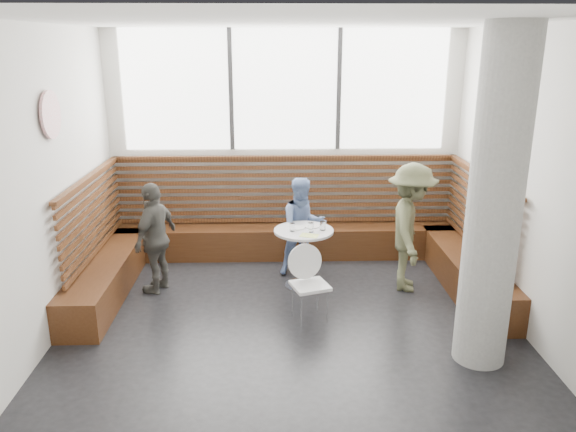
{
  "coord_description": "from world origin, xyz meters",
  "views": [
    {
      "loc": [
        -0.18,
        -5.48,
        3.02
      ],
      "look_at": [
        0.0,
        1.0,
        1.0
      ],
      "focal_mm": 35.0,
      "sensor_mm": 36.0,
      "label": 1
    }
  ],
  "objects_px": {
    "concrete_column": "(495,204)",
    "cafe_table": "(304,246)",
    "child_back": "(303,227)",
    "child_left": "(156,238)",
    "cafe_chair": "(310,277)",
    "adult_man": "(411,228)"
  },
  "relations": [
    {
      "from": "cafe_chair",
      "to": "concrete_column",
      "type": "bearing_deg",
      "value": -48.04
    },
    {
      "from": "adult_man",
      "to": "child_left",
      "type": "xyz_separation_m",
      "value": [
        -3.16,
        0.03,
        -0.11
      ]
    },
    {
      "from": "concrete_column",
      "to": "cafe_chair",
      "type": "height_order",
      "value": "concrete_column"
    },
    {
      "from": "cafe_chair",
      "to": "child_back",
      "type": "xyz_separation_m",
      "value": [
        -0.01,
        1.28,
        0.17
      ]
    },
    {
      "from": "concrete_column",
      "to": "child_left",
      "type": "bearing_deg",
      "value": 153.92
    },
    {
      "from": "concrete_column",
      "to": "cafe_table",
      "type": "xyz_separation_m",
      "value": [
        -1.65,
        1.76,
        -1.05
      ]
    },
    {
      "from": "cafe_chair",
      "to": "adult_man",
      "type": "relative_size",
      "value": 0.52
    },
    {
      "from": "child_left",
      "to": "cafe_chair",
      "type": "bearing_deg",
      "value": 88.67
    },
    {
      "from": "cafe_table",
      "to": "child_left",
      "type": "xyz_separation_m",
      "value": [
        -1.84,
        -0.05,
        0.15
      ]
    },
    {
      "from": "child_back",
      "to": "concrete_column",
      "type": "bearing_deg",
      "value": -68.05
    },
    {
      "from": "concrete_column",
      "to": "cafe_table",
      "type": "height_order",
      "value": "concrete_column"
    },
    {
      "from": "adult_man",
      "to": "child_left",
      "type": "bearing_deg",
      "value": 101.06
    },
    {
      "from": "concrete_column",
      "to": "child_back",
      "type": "distance_m",
      "value": 2.9
    },
    {
      "from": "adult_man",
      "to": "child_back",
      "type": "relative_size",
      "value": 1.22
    },
    {
      "from": "concrete_column",
      "to": "cafe_table",
      "type": "relative_size",
      "value": 4.16
    },
    {
      "from": "cafe_chair",
      "to": "child_left",
      "type": "height_order",
      "value": "child_left"
    },
    {
      "from": "cafe_table",
      "to": "child_back",
      "type": "bearing_deg",
      "value": 87.8
    },
    {
      "from": "child_back",
      "to": "child_left",
      "type": "distance_m",
      "value": 1.92
    },
    {
      "from": "concrete_column",
      "to": "child_back",
      "type": "xyz_separation_m",
      "value": [
        -1.63,
        2.2,
        -0.94
      ]
    },
    {
      "from": "cafe_table",
      "to": "child_back",
      "type": "height_order",
      "value": "child_back"
    },
    {
      "from": "cafe_table",
      "to": "adult_man",
      "type": "height_order",
      "value": "adult_man"
    },
    {
      "from": "cafe_table",
      "to": "child_back",
      "type": "distance_m",
      "value": 0.46
    }
  ]
}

